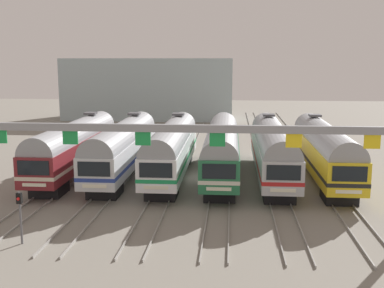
{
  "coord_description": "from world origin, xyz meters",
  "views": [
    {
      "loc": [
        2.93,
        -40.5,
        10.16
      ],
      "look_at": [
        -0.41,
        -0.05,
        2.96
      ],
      "focal_mm": 44.8,
      "sensor_mm": 36.0,
      "label": 1
    }
  ],
  "objects_px": {
    "commuter_train_green": "(222,147)",
    "commuter_train_maroon": "(75,145)",
    "commuter_train_silver": "(123,146)",
    "commuter_train_white": "(172,147)",
    "commuter_train_stainless": "(272,148)",
    "catenary_gantry": "(180,143)",
    "yard_signal_mast": "(20,208)",
    "commuter_train_yellow": "(324,149)"
  },
  "relations": [
    {
      "from": "yard_signal_mast",
      "to": "commuter_train_yellow",
      "type": "bearing_deg",
      "value": 39.55
    },
    {
      "from": "commuter_train_maroon",
      "to": "commuter_train_stainless",
      "type": "height_order",
      "value": "same"
    },
    {
      "from": "commuter_train_white",
      "to": "commuter_train_green",
      "type": "relative_size",
      "value": 1.0
    },
    {
      "from": "commuter_train_maroon",
      "to": "catenary_gantry",
      "type": "height_order",
      "value": "catenary_gantry"
    },
    {
      "from": "commuter_train_white",
      "to": "commuter_train_stainless",
      "type": "bearing_deg",
      "value": 0.0
    },
    {
      "from": "commuter_train_maroon",
      "to": "commuter_train_silver",
      "type": "height_order",
      "value": "same"
    },
    {
      "from": "commuter_train_silver",
      "to": "commuter_train_stainless",
      "type": "distance_m",
      "value": 12.94
    },
    {
      "from": "commuter_train_white",
      "to": "commuter_train_green",
      "type": "bearing_deg",
      "value": -0.06
    },
    {
      "from": "catenary_gantry",
      "to": "commuter_train_white",
      "type": "bearing_deg",
      "value": 99.08
    },
    {
      "from": "commuter_train_silver",
      "to": "yard_signal_mast",
      "type": "height_order",
      "value": "commuter_train_silver"
    },
    {
      "from": "commuter_train_silver",
      "to": "catenary_gantry",
      "type": "xyz_separation_m",
      "value": [
        6.47,
        -13.5,
        2.69
      ]
    },
    {
      "from": "commuter_train_maroon",
      "to": "commuter_train_white",
      "type": "height_order",
      "value": "same"
    },
    {
      "from": "commuter_train_green",
      "to": "commuter_train_maroon",
      "type": "bearing_deg",
      "value": 179.98
    },
    {
      "from": "commuter_train_green",
      "to": "yard_signal_mast",
      "type": "distance_m",
      "value": 19.32
    },
    {
      "from": "commuter_train_silver",
      "to": "yard_signal_mast",
      "type": "distance_m",
      "value": 16.18
    },
    {
      "from": "commuter_train_green",
      "to": "catenary_gantry",
      "type": "relative_size",
      "value": 0.67
    },
    {
      "from": "commuter_train_green",
      "to": "commuter_train_yellow",
      "type": "relative_size",
      "value": 1.0
    },
    {
      "from": "commuter_train_maroon",
      "to": "commuter_train_green",
      "type": "bearing_deg",
      "value": -0.02
    },
    {
      "from": "commuter_train_maroon",
      "to": "commuter_train_silver",
      "type": "xyz_separation_m",
      "value": [
        4.31,
        0.0,
        0.0
      ]
    },
    {
      "from": "commuter_train_silver",
      "to": "commuter_train_green",
      "type": "height_order",
      "value": "commuter_train_silver"
    },
    {
      "from": "commuter_train_stainless",
      "to": "commuter_train_maroon",
      "type": "bearing_deg",
      "value": 180.0
    },
    {
      "from": "commuter_train_silver",
      "to": "commuter_train_white",
      "type": "height_order",
      "value": "same"
    },
    {
      "from": "commuter_train_green",
      "to": "yard_signal_mast",
      "type": "height_order",
      "value": "commuter_train_green"
    },
    {
      "from": "commuter_train_white",
      "to": "yard_signal_mast",
      "type": "xyz_separation_m",
      "value": [
        -6.47,
        -16.02,
        -0.61
      ]
    },
    {
      "from": "commuter_train_green",
      "to": "commuter_train_stainless",
      "type": "xyz_separation_m",
      "value": [
        4.31,
        0.0,
        0.0
      ]
    },
    {
      "from": "commuter_train_silver",
      "to": "commuter_train_green",
      "type": "xyz_separation_m",
      "value": [
        8.63,
        -0.0,
        -0.0
      ]
    },
    {
      "from": "commuter_train_maroon",
      "to": "commuter_train_white",
      "type": "bearing_deg",
      "value": 0.0
    },
    {
      "from": "commuter_train_white",
      "to": "yard_signal_mast",
      "type": "bearing_deg",
      "value": -111.98
    },
    {
      "from": "yard_signal_mast",
      "to": "commuter_train_stainless",
      "type": "bearing_deg",
      "value": 46.71
    },
    {
      "from": "commuter_train_stainless",
      "to": "commuter_train_yellow",
      "type": "height_order",
      "value": "same"
    },
    {
      "from": "commuter_train_white",
      "to": "commuter_train_stainless",
      "type": "relative_size",
      "value": 1.0
    },
    {
      "from": "commuter_train_white",
      "to": "commuter_train_silver",
      "type": "bearing_deg",
      "value": 180.0
    },
    {
      "from": "commuter_train_white",
      "to": "catenary_gantry",
      "type": "xyz_separation_m",
      "value": [
        2.16,
        -13.5,
        2.69
      ]
    },
    {
      "from": "catenary_gantry",
      "to": "yard_signal_mast",
      "type": "relative_size",
      "value": 8.99
    },
    {
      "from": "commuter_train_stainless",
      "to": "commuter_train_white",
      "type": "bearing_deg",
      "value": 180.0
    },
    {
      "from": "commuter_train_silver",
      "to": "commuter_train_white",
      "type": "distance_m",
      "value": 4.31
    },
    {
      "from": "commuter_train_maroon",
      "to": "yard_signal_mast",
      "type": "height_order",
      "value": "commuter_train_maroon"
    },
    {
      "from": "commuter_train_yellow",
      "to": "catenary_gantry",
      "type": "xyz_separation_m",
      "value": [
        -10.78,
        -13.5,
        2.69
      ]
    },
    {
      "from": "commuter_train_maroon",
      "to": "commuter_train_yellow",
      "type": "height_order",
      "value": "same"
    },
    {
      "from": "yard_signal_mast",
      "to": "commuter_train_silver",
      "type": "bearing_deg",
      "value": 82.34
    },
    {
      "from": "commuter_train_silver",
      "to": "commuter_train_green",
      "type": "distance_m",
      "value": 8.63
    },
    {
      "from": "commuter_train_stainless",
      "to": "yard_signal_mast",
      "type": "distance_m",
      "value": 22.02
    }
  ]
}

